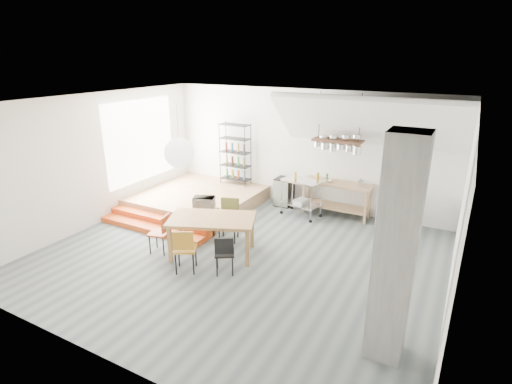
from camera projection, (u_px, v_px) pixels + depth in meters
The scene contains 26 objects.
floor at pixel (239, 256), 8.46m from camera, with size 8.00×8.00×0.00m, color #4D575A.
wall_back at pixel (304, 149), 10.85m from camera, with size 8.00×0.04×3.20m, color silver.
wall_left at pixel (97, 160), 9.74m from camera, with size 0.04×7.00×3.20m, color silver.
wall_right at pixel (461, 222), 6.14m from camera, with size 0.04×7.00×3.20m, color silver.
ceiling at pixel (236, 102), 7.42m from camera, with size 8.00×7.00×0.02m, color white.
slope_ceiling at pixel (368, 122), 9.23m from camera, with size 4.40×1.80×0.15m, color white.
window_pane at pixel (141, 141), 10.91m from camera, with size 0.02×2.50×2.20m, color white.
platform at pixel (199, 199), 11.18m from camera, with size 3.00×3.00×0.40m, color olive.
step_lower at pixel (151, 229), 9.61m from camera, with size 3.00×0.35×0.13m, color #C84A17.
step_upper at pixel (160, 221), 9.87m from camera, with size 3.00×0.35×0.27m, color #C84A17.
concrete_column at pixel (396, 252), 5.21m from camera, with size 0.50×0.50×3.20m, color slate.
kitchen_counter at pixel (337, 193), 10.38m from camera, with size 1.80×0.60×0.91m.
stove at pixel (391, 207), 9.81m from camera, with size 0.60×0.60×1.18m.
pot_rack at pixel (338, 144), 9.74m from camera, with size 1.20×0.50×1.43m.
wire_shelving at pixel (235, 153), 11.59m from camera, with size 0.88×0.38×1.80m.
microwave_shelf at pixel (204, 209), 9.54m from camera, with size 0.60×0.40×0.16m.
paper_lantern at pixel (179, 153), 7.87m from camera, with size 0.60×0.60×0.60m, color white.
dining_table at pixel (212, 222), 8.29m from camera, with size 2.01×1.59×0.84m.
chair_mustard at pixel (184, 247), 7.64m from camera, with size 0.57×0.57×0.92m.
chair_black at pixel (224, 251), 7.60m from camera, with size 0.52×0.52×0.82m.
chair_olive at pixel (229, 215), 9.07m from camera, with size 0.56×0.56×0.96m.
chair_red at pixel (162, 230), 8.46m from camera, with size 0.48×0.48×0.85m.
rolling_cart at pixel (301, 193), 10.36m from camera, with size 1.08×0.75×0.98m.
mini_fridge at pixel (284, 192), 11.18m from camera, with size 0.47×0.47×0.79m, color black.
microwave at pixel (204, 203), 9.48m from camera, with size 0.50×0.34×0.28m, color beige.
bowl at pixel (328, 181), 10.34m from camera, with size 0.20×0.20×0.05m, color silver.
Camera 1 is at (3.91, -6.47, 4.05)m, focal length 28.00 mm.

